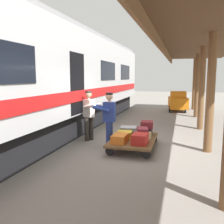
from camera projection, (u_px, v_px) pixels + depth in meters
ground_plane at (137, 146)px, 7.75m from camera, size 60.00×60.00×0.00m
platform_canopy at (211, 37)px, 6.74m from camera, size 3.20×20.48×3.56m
train_car at (37, 80)px, 8.41m from camera, size 3.02×20.05×4.00m
luggage_cart at (134, 140)px, 7.45m from camera, size 1.28×2.09×0.32m
suitcase_yellow_case at (124, 135)px, 7.51m from camera, size 0.47×0.48×0.20m
suitcase_red_plastic at (140, 139)px, 6.80m from camera, size 0.43×0.53×0.29m
suitcase_tan_vintage at (143, 136)px, 7.35m from camera, size 0.45×0.48×0.20m
suitcase_orange_carryall at (120, 138)px, 6.96m from camera, size 0.41×0.62×0.24m
suitcase_gray_aluminum at (128, 130)px, 8.05m from camera, size 0.57×0.54×0.23m
suitcase_black_hardshell at (146, 131)px, 7.90m from camera, size 0.37×0.50×0.22m
suitcase_burgundy_valise at (143, 130)px, 7.32m from camera, size 0.41×0.53×0.15m
suitcase_maroon_trunk at (147, 125)px, 7.89m from camera, size 0.42×0.47×0.23m
porter_in_overalls at (109, 118)px, 7.49m from camera, size 0.67×0.44×1.70m
porter_by_door at (89, 114)px, 8.33m from camera, size 0.74×0.62×1.70m
baggage_tug at (178, 102)px, 15.41m from camera, size 1.32×1.83×1.30m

